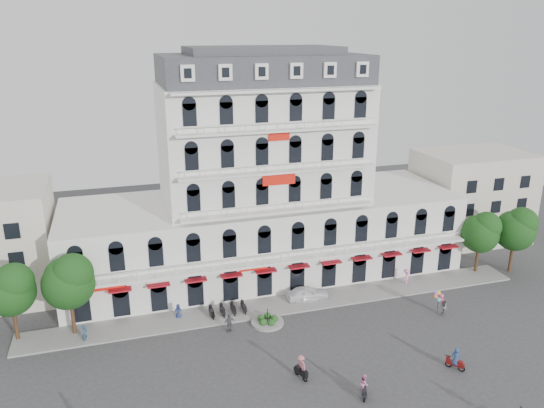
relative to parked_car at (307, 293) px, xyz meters
The scene contains 19 objects.
ground 9.76m from the parked_car, 104.60° to the right, with size 120.00×120.00×0.00m, color #38383A.
sidewalk 2.58m from the parked_car, behind, with size 53.00×4.00×0.16m, color gray.
main_building 12.81m from the parked_car, 105.95° to the left, with size 45.00×15.00×25.80m.
flank_building_east 29.97m from the parked_car, 21.01° to the left, with size 14.00×10.00×12.00m, color beige.
traffic_island 6.46m from the parked_car, 147.93° to the right, with size 3.20×3.20×1.60m.
parked_scooter_row 8.86m from the parked_car, behind, with size 4.40×1.80×1.10m, color black, non-canonical shape.
tree_west_outer 28.77m from the parked_car, behind, with size 4.50×4.48×7.76m.
tree_west_inner 23.91m from the parked_car, behind, with size 4.76×4.76×8.25m.
tree_east_inner 22.06m from the parked_car, ahead, with size 4.40×4.37×7.57m.
tree_east_outer 26.05m from the parked_car, ahead, with size 4.65×4.65×8.05m.
parked_car is the anchor object (origin of this frame).
rider_southwest 16.15m from the parked_car, 94.74° to the right, with size 0.88×1.63×2.06m.
rider_east 16.96m from the parked_car, 63.07° to the right, with size 1.20×1.41×2.09m.
rider_center 13.49m from the parked_car, 112.88° to the right, with size 0.94×1.65×2.15m.
pedestrian_left 13.67m from the parked_car, behind, with size 0.77×0.50×1.57m, color navy.
pedestrian_mid 10.04m from the parked_car, 158.14° to the right, with size 1.09×0.45×1.86m, color #4E4F55.
pedestrian_right 11.89m from the parked_car, ahead, with size 1.23×0.71×1.91m, color pink.
pedestrian_far 22.51m from the parked_car, behind, with size 0.64×0.42×1.76m, color navy.
balloon_vendor 13.67m from the parked_car, 30.26° to the right, with size 1.53×1.41×2.45m.
Camera 1 is at (-15.89, -37.87, 27.37)m, focal length 35.00 mm.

